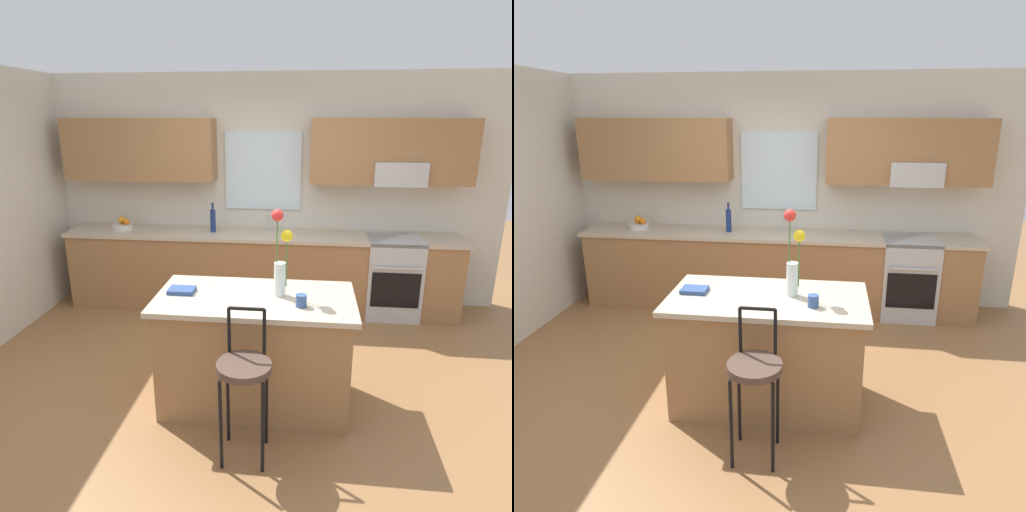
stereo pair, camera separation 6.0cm
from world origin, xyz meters
The scene contains 12 objects.
ground_plane centered at (0.00, 0.00, 0.00)m, with size 14.00×14.00×0.00m, color olive.
back_wall_assembly centered at (0.03, 1.98, 1.51)m, with size 5.60×0.50×2.70m.
counter_run centered at (0.00, 1.70, 0.47)m, with size 4.56×0.64×0.92m.
sink_faucet centered at (0.07, 1.84, 1.06)m, with size 0.02×0.13×0.23m.
oven_range centered at (1.52, 1.68, 0.46)m, with size 0.60×0.64×0.92m.
kitchen_island centered at (0.16, -0.21, 0.46)m, with size 1.50×0.79×0.92m.
bar_stool_near centered at (0.16, -0.82, 0.64)m, with size 0.36×0.36×1.04m.
flower_vase centered at (0.35, -0.17, 1.21)m, with size 0.16×0.10×0.66m.
mug_ceramic centered at (0.51, -0.36, 0.97)m, with size 0.08×0.08×0.09m, color #33518C.
cookbook centered at (-0.41, -0.19, 0.94)m, with size 0.20×0.15×0.03m, color navy.
fruit_bowl_oranges centered at (-1.66, 1.71, 0.97)m, with size 0.24×0.24×0.16m.
bottle_olive_oil centered at (-0.56, 1.70, 1.06)m, with size 0.06×0.06×0.34m.
Camera 2 is at (0.58, -3.34, 2.22)m, focal length 31.64 mm.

